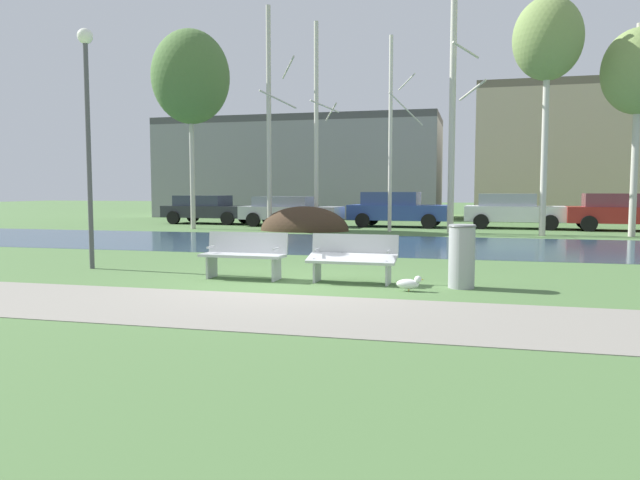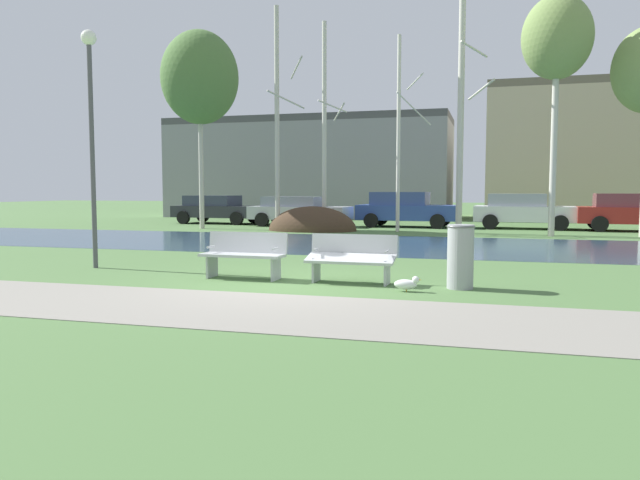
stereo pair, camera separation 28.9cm
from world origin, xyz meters
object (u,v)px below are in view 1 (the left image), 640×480
Objects in this scene: seagull at (409,283)px; streetlamp at (87,108)px; parked_van_nearest_dark at (207,209)px; parked_sedan_second_silver at (290,210)px; parked_suv_fifth_red at (626,211)px; parked_hatch_third_blue at (397,209)px; parked_wagon_fourth_white at (513,210)px; bench_right at (353,257)px; bench_left at (244,254)px; trash_bin at (462,255)px.

seagull is 7.70m from streetlamp.
parked_van_nearest_dark is at bearing 123.60° from seagull.
parked_sedan_second_silver is 0.96× the size of parked_suv_fifth_red.
parked_hatch_third_blue is 5.02m from parked_wagon_fourth_white.
streetlamp reaches higher than parked_wagon_fourth_white.
streetlamp reaches higher than parked_hatch_third_blue.
parked_hatch_third_blue is at bearing 74.46° from streetlamp.
streetlamp is at bearing -73.43° from parked_van_nearest_dark.
seagull is at bearing -98.56° from parked_wagon_fourth_white.
bench_right is 17.15m from parked_sedan_second_silver.
parked_suv_fifth_red reaches higher than bench_left.
bench_left is at bearing 180.00° from bench_right.
bench_left is at bearing -75.86° from parked_sedan_second_silver.
seagull is 0.10× the size of parked_van_nearest_dark.
bench_right is at bearing -5.84° from streetlamp.
parked_van_nearest_dark reaches higher than parked_sedan_second_silver.
streetlamp is 1.11× the size of parked_hatch_third_blue.
parked_hatch_third_blue is (-2.38, 17.41, 0.69)m from seagull.
parked_suv_fifth_red is (10.17, 16.32, 0.33)m from bench_left.
parked_wagon_fourth_white is at bearing 1.27° from parked_hatch_third_blue.
bench_left reaches higher than seagull.
trash_bin is 18.01m from parked_sedan_second_silver.
bench_right is 0.32× the size of streetlamp.
streetlamp reaches higher than bench_right.
seagull is at bearing -12.07° from bench_left.
streetlamp is at bearing -131.38° from parked_suv_fifth_red.
bench_right is 0.33× the size of parked_suv_fifth_red.
bench_left is at bearing 167.93° from seagull.
parked_van_nearest_dark is 0.99× the size of parked_hatch_third_blue.
trash_bin is 1.09m from seagull.
parked_sedan_second_silver is at bearing 104.14° from bench_left.
parked_wagon_fourth_white reaches higher than seagull.
parked_wagon_fourth_white is at bearing 83.90° from trash_bin.
streetlamp is at bearing 174.16° from bench_right.
bench_right reaches higher than seagull.
streetlamp reaches higher than bench_left.
seagull is 18.19m from parked_sedan_second_silver.
streetlamp is 21.13m from parked_suv_fifth_red.
bench_left is at bearing -121.92° from parked_suv_fifth_red.
parked_wagon_fourth_white is (9.50, 16.25, -2.58)m from streetlamp.
bench_right is 0.35× the size of parked_sedan_second_silver.
streetlamp reaches higher than parked_suv_fifth_red.
bench_left is 0.35× the size of parked_sedan_second_silver.
parked_suv_fifth_red is (14.20, 0.31, 0.07)m from parked_sedan_second_silver.
parked_hatch_third_blue reaches higher than parked_van_nearest_dark.
parked_wagon_fourth_white is at bearing 70.97° from bench_left.
streetlamp is 1.12× the size of parked_van_nearest_dark.
parked_wagon_fourth_white reaches higher than trash_bin.
bench_left is 0.38× the size of parked_wagon_fourth_white.
parked_hatch_third_blue is (9.37, -0.27, 0.08)m from parked_van_nearest_dark.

